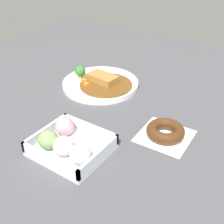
% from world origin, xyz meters
% --- Properties ---
extents(ground_plane, '(1.60, 1.60, 0.00)m').
position_xyz_m(ground_plane, '(0.00, 0.00, 0.00)').
color(ground_plane, '#4C4C51').
extents(curry_plate, '(0.28, 0.28, 0.07)m').
position_xyz_m(curry_plate, '(-0.11, 0.14, 0.01)').
color(curry_plate, white).
rests_on(curry_plate, ground_plane).
extents(donut_box, '(0.19, 0.17, 0.06)m').
position_xyz_m(donut_box, '(0.04, -0.20, 0.03)').
color(donut_box, silver).
rests_on(donut_box, ground_plane).
extents(chocolate_ring_donut, '(0.15, 0.15, 0.03)m').
position_xyz_m(chocolate_ring_donut, '(0.22, -0.00, 0.02)').
color(chocolate_ring_donut, white).
rests_on(chocolate_ring_donut, ground_plane).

